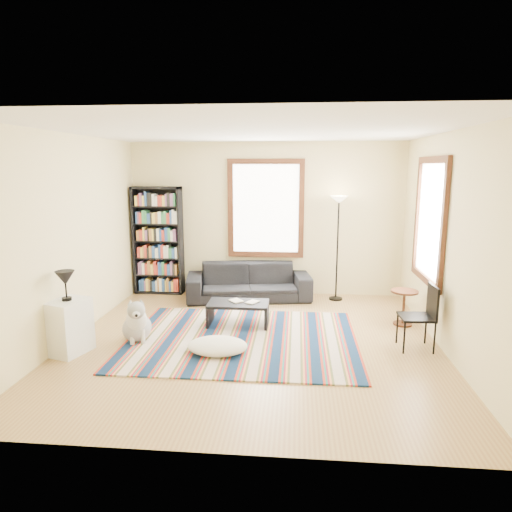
# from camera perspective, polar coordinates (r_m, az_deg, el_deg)

# --- Properties ---
(floor) EXTENTS (5.00, 5.00, 0.10)m
(floor) POSITION_cam_1_polar(r_m,az_deg,el_deg) (6.38, -0.42, -11.07)
(floor) COLOR #A2824A
(floor) RESTS_ON ground
(ceiling) EXTENTS (5.00, 5.00, 0.10)m
(ceiling) POSITION_cam_1_polar(r_m,az_deg,el_deg) (5.93, -0.46, 15.88)
(ceiling) COLOR white
(ceiling) RESTS_ON floor
(wall_back) EXTENTS (5.00, 0.10, 2.80)m
(wall_back) POSITION_cam_1_polar(r_m,az_deg,el_deg) (8.50, 1.26, 4.64)
(wall_back) COLOR beige
(wall_back) RESTS_ON floor
(wall_front) EXTENTS (5.00, 0.10, 2.80)m
(wall_front) POSITION_cam_1_polar(r_m,az_deg,el_deg) (3.51, -4.54, -4.76)
(wall_front) COLOR beige
(wall_front) RESTS_ON floor
(wall_left) EXTENTS (0.10, 5.00, 2.80)m
(wall_left) POSITION_cam_1_polar(r_m,az_deg,el_deg) (6.73, -22.61, 2.07)
(wall_left) COLOR beige
(wall_left) RESTS_ON floor
(wall_right) EXTENTS (0.10, 5.00, 2.80)m
(wall_right) POSITION_cam_1_polar(r_m,az_deg,el_deg) (6.27, 23.44, 1.40)
(wall_right) COLOR beige
(wall_right) RESTS_ON floor
(window_back) EXTENTS (1.20, 0.06, 1.60)m
(window_back) POSITION_cam_1_polar(r_m,az_deg,el_deg) (8.40, 1.23, 5.94)
(window_back) COLOR white
(window_back) RESTS_ON wall_back
(window_right) EXTENTS (0.06, 1.20, 1.60)m
(window_right) POSITION_cam_1_polar(r_m,az_deg,el_deg) (6.98, 20.93, 4.15)
(window_right) COLOR white
(window_right) RESTS_ON wall_right
(rug) EXTENTS (3.14, 2.52, 0.02)m
(rug) POSITION_cam_1_polar(r_m,az_deg,el_deg) (6.42, -1.75, -10.33)
(rug) COLOR #0C2240
(rug) RESTS_ON floor
(sofa) EXTENTS (1.21, 2.31, 0.64)m
(sofa) POSITION_cam_1_polar(r_m,az_deg,el_deg) (8.23, -0.92, -3.22)
(sofa) COLOR black
(sofa) RESTS_ON floor
(bookshelf) EXTENTS (0.90, 0.30, 2.00)m
(bookshelf) POSITION_cam_1_polar(r_m,az_deg,el_deg) (8.70, -12.13, 1.89)
(bookshelf) COLOR black
(bookshelf) RESTS_ON floor
(coffee_table) EXTENTS (1.00, 0.72, 0.36)m
(coffee_table) POSITION_cam_1_polar(r_m,az_deg,el_deg) (6.92, -2.23, -7.25)
(coffee_table) COLOR black
(coffee_table) RESTS_ON floor
(book_a) EXTENTS (0.26, 0.25, 0.02)m
(book_a) POSITION_cam_1_polar(r_m,az_deg,el_deg) (6.87, -3.07, -5.71)
(book_a) COLOR beige
(book_a) RESTS_ON coffee_table
(book_b) EXTENTS (0.23, 0.25, 0.02)m
(book_b) POSITION_cam_1_polar(r_m,az_deg,el_deg) (6.89, -0.94, -5.67)
(book_b) COLOR beige
(book_b) RESTS_ON coffee_table
(floor_cushion) EXTENTS (0.91, 0.78, 0.19)m
(floor_cushion) POSITION_cam_1_polar(r_m,az_deg,el_deg) (5.98, -4.83, -11.14)
(floor_cushion) COLOR white
(floor_cushion) RESTS_ON floor
(floor_lamp) EXTENTS (0.34, 0.34, 1.86)m
(floor_lamp) POSITION_cam_1_polar(r_m,az_deg,el_deg) (8.18, 10.13, 0.89)
(floor_lamp) COLOR black
(floor_lamp) RESTS_ON floor
(side_table) EXTENTS (0.51, 0.51, 0.54)m
(side_table) POSITION_cam_1_polar(r_m,az_deg,el_deg) (7.26, 17.97, -6.17)
(side_table) COLOR #472911
(side_table) RESTS_ON floor
(folding_chair) EXTENTS (0.44, 0.42, 0.86)m
(folding_chair) POSITION_cam_1_polar(r_m,az_deg,el_deg) (6.35, 19.41, -7.23)
(folding_chair) COLOR black
(folding_chair) RESTS_ON floor
(white_cabinet) EXTENTS (0.51, 0.59, 0.70)m
(white_cabinet) POSITION_cam_1_polar(r_m,az_deg,el_deg) (6.35, -22.33, -8.18)
(white_cabinet) COLOR white
(white_cabinet) RESTS_ON floor
(table_lamp) EXTENTS (0.32, 0.32, 0.38)m
(table_lamp) POSITION_cam_1_polar(r_m,az_deg,el_deg) (6.20, -22.69, -3.45)
(table_lamp) COLOR black
(table_lamp) RESTS_ON white_cabinet
(dog) EXTENTS (0.62, 0.72, 0.61)m
(dog) POSITION_cam_1_polar(r_m,az_deg,el_deg) (6.51, -14.70, -7.66)
(dog) COLOR #BBBBBB
(dog) RESTS_ON floor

